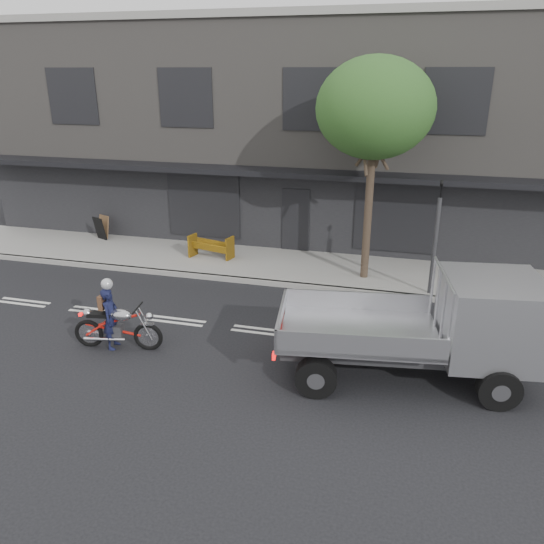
{
  "coord_description": "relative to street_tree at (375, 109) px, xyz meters",
  "views": [
    {
      "loc": [
        3.34,
        -11.77,
        6.31
      ],
      "look_at": [
        0.13,
        0.5,
        1.47
      ],
      "focal_mm": 35.0,
      "sensor_mm": 36.0,
      "label": 1
    }
  ],
  "objects": [
    {
      "name": "kerb",
      "position": [
        -2.2,
        -1.1,
        -5.2
      ],
      "size": [
        32.0,
        0.2,
        0.15
      ],
      "primitive_type": "cube",
      "color": "gray",
      "rests_on": "ground"
    },
    {
      "name": "traffic_light_pole",
      "position": [
        2.0,
        -0.85,
        -3.63
      ],
      "size": [
        0.12,
        0.12,
        3.5
      ],
      "color": "#2D2D30",
      "rests_on": "ground"
    },
    {
      "name": "street_tree",
      "position": [
        0.0,
        0.0,
        0.0
      ],
      "size": [
        3.4,
        3.4,
        6.74
      ],
      "color": "#382B21",
      "rests_on": "ground"
    },
    {
      "name": "rider",
      "position": [
        -5.47,
        -5.9,
        -4.51
      ],
      "size": [
        0.44,
        0.6,
        1.53
      ],
      "primitive_type": "imported",
      "rotation": [
        0.0,
        0.0,
        1.71
      ],
      "color": "#131635",
      "rests_on": "ground"
    },
    {
      "name": "flatbed_ute",
      "position": [
        2.54,
        -5.33,
        -3.86
      ],
      "size": [
        5.59,
        2.86,
        2.48
      ],
      "rotation": [
        0.0,
        0.0,
        0.14
      ],
      "color": "black",
      "rests_on": "ground"
    },
    {
      "name": "construction_barrier",
      "position": [
        -5.35,
        0.27,
        -4.71
      ],
      "size": [
        1.58,
        0.95,
        0.83
      ],
      "primitive_type": null,
      "rotation": [
        0.0,
        0.0,
        -0.26
      ],
      "color": "orange",
      "rests_on": "sidewalk"
    },
    {
      "name": "sidewalk",
      "position": [
        -2.2,
        0.5,
        -5.2
      ],
      "size": [
        32.0,
        3.2,
        0.15
      ],
      "primitive_type": "cube",
      "color": "gray",
      "rests_on": "ground"
    },
    {
      "name": "building_main",
      "position": [
        -2.2,
        7.1,
        -1.28
      ],
      "size": [
        26.0,
        10.0,
        8.0
      ],
      "primitive_type": "cube",
      "color": "slate",
      "rests_on": "ground"
    },
    {
      "name": "motorcycle",
      "position": [
        -5.32,
        -5.9,
        -4.7
      ],
      "size": [
        2.19,
        0.64,
        1.13
      ],
      "rotation": [
        0.0,
        0.0,
        0.14
      ],
      "color": "black",
      "rests_on": "ground"
    },
    {
      "name": "ground",
      "position": [
        -2.2,
        -4.2,
        -5.28
      ],
      "size": [
        80.0,
        80.0,
        0.0
      ],
      "primitive_type": "plane",
      "color": "black",
      "rests_on": "ground"
    },
    {
      "name": "sandwich_board",
      "position": [
        -10.27,
        1.38,
        -4.68
      ],
      "size": [
        0.66,
        0.57,
        0.89
      ],
      "primitive_type": null,
      "rotation": [
        0.0,
        0.0,
        -0.4
      ],
      "color": "black",
      "rests_on": "sidewalk"
    }
  ]
}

